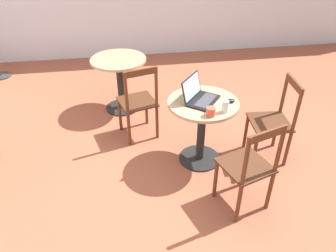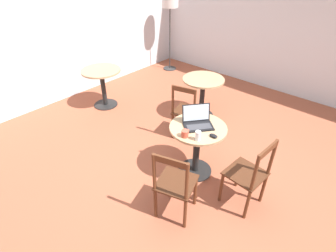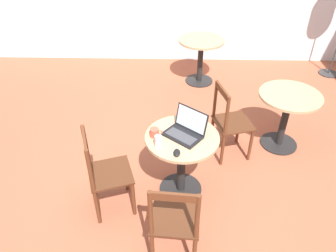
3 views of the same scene
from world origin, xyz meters
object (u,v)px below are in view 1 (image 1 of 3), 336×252
Objects in this scene: chair_near_front at (274,121)px; chair_mid_left at (138,103)px; drinking_glass at (225,106)px; laptop at (200,96)px; cafe_table_near at (202,119)px; cafe_table_mid at (119,73)px; mug at (211,112)px; chair_near_left at (249,168)px; mouse at (230,101)px.

chair_near_front is 1.00× the size of chair_mid_left.
laptop is at bearing 36.88° from drinking_glass.
cafe_table_near is 0.79× the size of chair_near_front.
laptop is at bearing -147.76° from cafe_table_mid.
drinking_glass is at bearing -73.95° from mug.
cafe_table_near is 0.79× the size of chair_near_left.
chair_near_front is (-1.27, -1.52, -0.07)m from cafe_table_mid.
laptop is at bearing 83.72° from chair_near_front.
chair_near_left is 0.71m from mouse.
cafe_table_near is 1.44m from cafe_table_mid.
chair_near_left reaches higher than mouse.
laptop reaches higher than chair_near_front.
chair_near_left and chair_near_front have the same top height.
drinking_glass is at bearing -145.19° from cafe_table_near.
laptop is (-1.18, -0.75, 0.25)m from cafe_table_mid.
mouse is (-0.05, -0.25, 0.21)m from cafe_table_near.
drinking_glass reaches higher than cafe_table_mid.
chair_near_left is at bearing -152.08° from cafe_table_mid.
drinking_glass is at bearing 104.64° from chair_near_front.
chair_near_left is 7.85× the size of drinking_glass.
chair_near_left is at bearing -146.24° from chair_mid_left.
chair_near_left is 0.59m from drinking_glass.
mouse is at bearing 89.02° from chair_near_front.
chair_near_front is at bearing -38.30° from chair_near_left.
drinking_glass is at bearing -146.94° from cafe_table_mid.
chair_mid_left is 8.98× the size of mouse.
drinking_glass is (-0.75, -0.74, 0.32)m from chair_mid_left.
laptop reaches higher than drinking_glass.
chair_near_left reaches higher than cafe_table_near.
laptop is 0.28m from mug.
chair_near_front is 7.56× the size of mug.
chair_mid_left is 2.07× the size of laptop.
drinking_glass is at bearing -143.12° from laptop.
chair_near_front is (0.64, -0.51, 0.00)m from chair_near_left.
chair_near_left is at bearing -152.36° from mug.
laptop is 4.33× the size of mouse.
chair_near_front is at bearing -129.83° from cafe_table_mid.
chair_near_left is 1.00× the size of chair_near_front.
cafe_table_near is at bearing 0.25° from mug.
cafe_table_mid is at bearing 28.00° from mug.
chair_mid_left reaches higher than mug.
chair_near_left is (-1.91, -1.01, -0.07)m from cafe_table_mid.
cafe_table_mid is 1.63× the size of laptop.
mug is (-1.46, -0.78, 0.24)m from cafe_table_mid.
mouse reaches higher than cafe_table_mid.
mouse is (-0.08, -0.28, -0.03)m from laptop.
cafe_table_near and cafe_table_mid have the same top height.
cafe_table_mid is 1.42m from laptop.
cafe_table_near is 5.95× the size of mug.
drinking_glass is (-0.15, 0.59, 0.32)m from chair_near_front.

